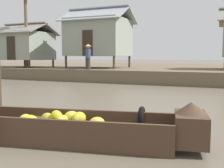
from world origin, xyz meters
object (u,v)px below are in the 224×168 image
(banana_boat, at_px, (68,126))
(stilt_house_mid_left, at_px, (99,37))
(stilt_house_left, at_px, (26,45))
(vendor_person, at_px, (88,55))

(banana_boat, xyz_separation_m, stilt_house_mid_left, (-6.30, 14.41, 2.84))
(banana_boat, distance_m, stilt_house_left, 18.63)
(vendor_person, bearing_deg, stilt_house_left, 162.88)
(banana_boat, xyz_separation_m, vendor_person, (-5.66, 11.48, 1.42))
(stilt_house_mid_left, xyz_separation_m, vendor_person, (0.64, -2.93, -1.42))
(banana_boat, height_order, vendor_person, vendor_person)
(stilt_house_mid_left, distance_m, vendor_person, 3.31)
(stilt_house_left, bearing_deg, stilt_house_mid_left, 7.43)
(stilt_house_left, xyz_separation_m, stilt_house_mid_left, (6.22, 0.81, 0.56))
(stilt_house_left, xyz_separation_m, vendor_person, (6.87, -2.11, -0.86))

